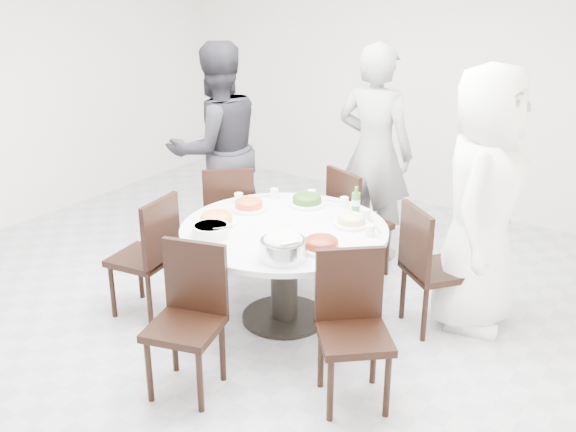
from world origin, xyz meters
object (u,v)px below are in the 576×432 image
Objects in this scene: chair_sw at (142,256)px; beverage_bottle at (356,200)px; diner_left at (217,149)px; dining_table at (284,274)px; chair_ne at (437,268)px; chair_n at (360,221)px; chair_s at (184,324)px; rice_bowl at (283,249)px; diner_middle at (374,153)px; chair_nw at (229,216)px; chair_se at (354,334)px; soup_bowl at (211,230)px; diner_right at (482,200)px.

chair_sw is 4.38× the size of beverage_bottle.
dining_table is at bearing 84.07° from diner_left.
chair_ne is 1.00× the size of chair_n.
chair_s is 3.13× the size of rice_bowl.
diner_middle reaches higher than rice_bowl.
chair_nw reaches higher than dining_table.
chair_ne is 4.38× the size of beverage_bottle.
dining_table is 1.58× the size of chair_sw.
dining_table is 1.59m from diner_left.
dining_table is 0.78× the size of diner_middle.
diner_left reaches higher than chair_s.
chair_se is 1.30m from soup_bowl.
beverage_bottle reaches higher than soup_bowl.
diner_right is at bearing 148.24° from diner_middle.
dining_table is at bearing 117.80° from diner_right.
chair_nw is 2.16m from diner_right.
chair_s is (0.01, -1.08, 0.10)m from dining_table.
chair_n is at bearing 101.85° from diner_middle.
chair_ne is at bearing 133.53° from diner_right.
soup_bowl is at bearing 78.15° from diner_middle.
diner_right is 8.88× the size of beverage_bottle.
chair_se is 0.49× the size of diner_right.
chair_n is 0.50× the size of diner_middle.
diner_right reaches higher than rice_bowl.
diner_left is at bearing 32.48° from chair_ne.
diner_left is 1.98m from rice_bowl.
chair_nw is 3.13× the size of rice_bowl.
diner_right reaches higher than chair_se.
diner_right is at bearing -92.44° from chair_ne.
chair_nw is at bearing 91.85° from diner_right.
chair_nw is 0.49× the size of diner_right.
chair_nw and chair_se have the same top height.
chair_n and chair_s have the same top height.
chair_sw is at bearing 78.28° from chair_n.
chair_sw is 1.29m from rice_bowl.
diner_middle is at bearing -53.62° from chair_n.
chair_ne is at bearing 46.34° from chair_se.
soup_bowl is at bearing 100.53° from chair_s.
chair_s is 0.81m from soup_bowl.
diner_middle is (-1.20, 0.67, -0.01)m from diner_right.
diner_left reaches higher than chair_se.
chair_ne reaches higher than soup_bowl.
beverage_bottle is (-0.01, 0.96, 0.04)m from rice_bowl.
chair_s is at bearing 59.84° from diner_left.
soup_bowl is (0.59, -0.91, 0.31)m from chair_nw.
soup_bowl is at bearing -123.87° from beverage_bottle.
beverage_bottle is at bearing 90.37° from rice_bowl.
beverage_bottle is (0.33, -0.92, -0.10)m from diner_middle.
chair_sw is at bearing 115.65° from diner_right.
chair_nw is 2.14m from chair_se.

